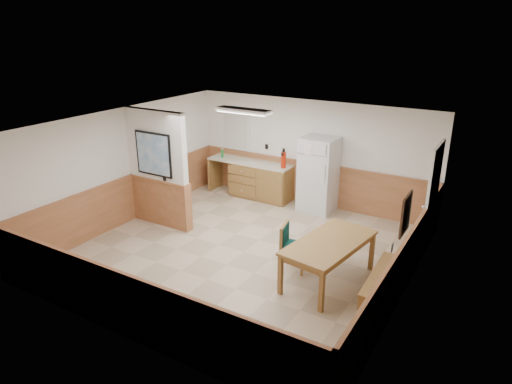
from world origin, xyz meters
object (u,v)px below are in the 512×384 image
Objects in this scene: refrigerator at (318,175)px; dining_chair at (290,243)px; soap_bottle at (222,153)px; dining_table at (329,246)px; fire_extinguisher at (284,159)px; dining_bench at (382,280)px.

dining_chair is at bearing -74.75° from refrigerator.
refrigerator is 2.67m from soap_bottle.
refrigerator reaches higher than dining_table.
dining_chair is (-0.76, 0.05, -0.16)m from dining_table.
dining_table is 9.43× the size of soap_bottle.
fire_extinguisher is at bearing 107.90° from dining_chair.
refrigerator is at bearing 91.75° from dining_chair.
refrigerator reaches higher than soap_bottle.
dining_table is 2.23× the size of dining_chair.
soap_bottle is (-1.76, 0.00, -0.11)m from fire_extinguisher.
dining_table is at bearing -55.65° from fire_extinguisher.
soap_bottle is at bearing 128.72° from dining_chair.
dining_table is 4.03× the size of fire_extinguisher.
soap_bottle is (-4.08, 2.79, 0.34)m from dining_table.
dining_chair reaches higher than dining_bench.
refrigerator is 3.71× the size of fire_extinguisher.
soap_bottle is (-5.01, 2.86, 0.66)m from dining_bench.
dining_chair is 4.22× the size of soap_bottle.
soap_bottle is (-3.32, 2.73, 0.51)m from dining_chair.
fire_extinguisher is at bearing -178.40° from refrigerator.
dining_bench is at bearing -46.74° from fire_extinguisher.
refrigerator is at bearing -5.50° from fire_extinguisher.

